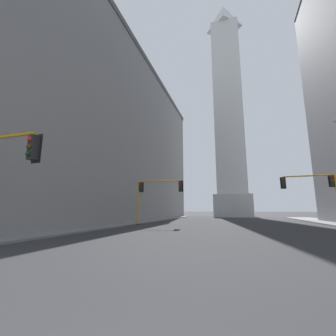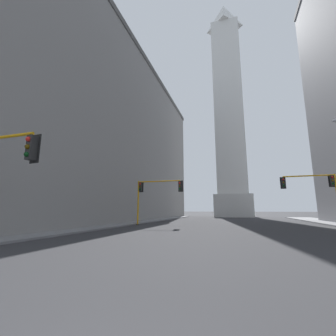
# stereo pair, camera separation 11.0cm
# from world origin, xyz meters

# --- Properties ---
(sidewalk_left) EXTENTS (5.00, 70.49, 0.15)m
(sidewalk_left) POSITION_xyz_m (-13.52, 21.15, 0.07)
(sidewalk_left) COLOR slate
(sidewalk_left) RESTS_ON ground_plane
(building_left) EXTENTS (28.85, 58.82, 29.15)m
(building_left) POSITION_xyz_m (-27.73, 32.26, 14.58)
(building_left) COLOR gray
(building_left) RESTS_ON ground_plane
(obelisk) EXTENTS (9.13, 9.13, 61.96)m
(obelisk) POSITION_xyz_m (0.00, 58.74, 29.64)
(obelisk) COLOR silver
(obelisk) RESTS_ON ground_plane
(traffic_light_mid_left) EXTENTS (5.86, 0.51, 5.34)m
(traffic_light_mid_left) POSITION_xyz_m (-8.71, 24.69, 4.10)
(traffic_light_mid_left) COLOR orange
(traffic_light_mid_left) RESTS_ON ground_plane
(traffic_light_mid_right) EXTENTS (5.45, 0.50, 5.56)m
(traffic_light_mid_right) POSITION_xyz_m (9.20, 26.67, 4.25)
(traffic_light_mid_right) COLOR orange
(traffic_light_mid_right) RESTS_ON ground_plane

